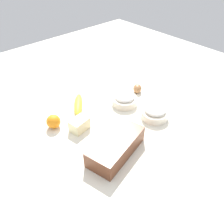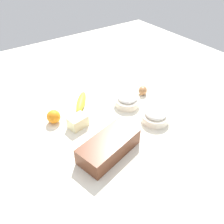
# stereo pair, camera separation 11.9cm
# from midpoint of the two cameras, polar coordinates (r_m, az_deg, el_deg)

# --- Properties ---
(ground_plane) EXTENTS (2.40, 2.40, 0.02)m
(ground_plane) POSITION_cam_midpoint_polar(r_m,az_deg,el_deg) (1.22, -2.79, -1.95)
(ground_plane) COLOR silver
(loaf_pan) EXTENTS (0.30, 0.19, 0.08)m
(loaf_pan) POSITION_cam_midpoint_polar(r_m,az_deg,el_deg) (1.01, -2.41, -8.50)
(loaf_pan) COLOR brown
(loaf_pan) RESTS_ON ground_plane
(flour_bowl) EXTENTS (0.14, 0.14, 0.07)m
(flour_bowl) POSITION_cam_midpoint_polar(r_m,az_deg,el_deg) (1.21, 7.72, -0.23)
(flour_bowl) COLOR silver
(flour_bowl) RESTS_ON ground_plane
(sugar_bowl) EXTENTS (0.14, 0.14, 0.07)m
(sugar_bowl) POSITION_cam_midpoint_polar(r_m,az_deg,el_deg) (1.29, 0.48, 3.05)
(sugar_bowl) COLOR silver
(sugar_bowl) RESTS_ON ground_plane
(banana) EXTENTS (0.15, 0.18, 0.04)m
(banana) POSITION_cam_midpoint_polar(r_m,az_deg,el_deg) (1.30, -10.90, 1.81)
(banana) COLOR yellow
(banana) RESTS_ON ground_plane
(orange_fruit) EXTENTS (0.07, 0.07, 0.07)m
(orange_fruit) POSITION_cam_midpoint_polar(r_m,az_deg,el_deg) (1.19, -16.99, -2.36)
(orange_fruit) COLOR orange
(orange_fruit) RESTS_ON ground_plane
(butter_block) EXTENTS (0.10, 0.08, 0.06)m
(butter_block) POSITION_cam_midpoint_polar(r_m,az_deg,el_deg) (1.15, -10.98, -3.16)
(butter_block) COLOR #F4EDB2
(butter_block) RESTS_ON ground_plane
(egg_near_butter) EXTENTS (0.08, 0.08, 0.05)m
(egg_near_butter) POSITION_cam_midpoint_polar(r_m,az_deg,el_deg) (1.40, 3.84, 5.69)
(egg_near_butter) COLOR #9F6B41
(egg_near_butter) RESTS_ON ground_plane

